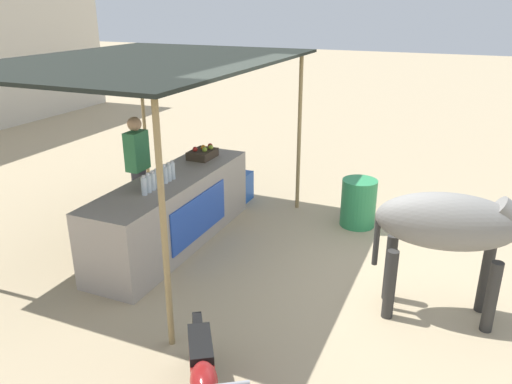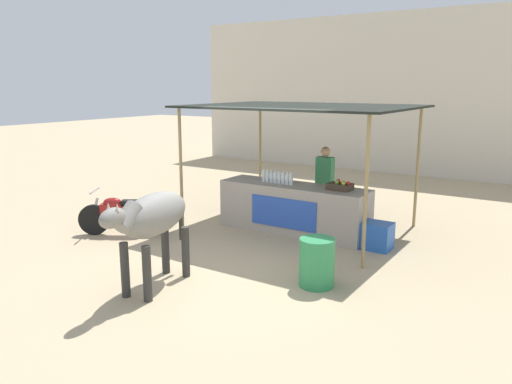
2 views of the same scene
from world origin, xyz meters
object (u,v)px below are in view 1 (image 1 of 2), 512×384
(stall_counter, at_px, (173,211))
(water_barrel, at_px, (358,203))
(fruit_crate, at_px, (203,153))
(cooler_box, at_px, (234,188))
(cow, at_px, (453,227))
(vendor_behind_counter, at_px, (139,172))

(stall_counter, xyz_separation_m, water_barrel, (1.59, -2.19, -0.12))
(fruit_crate, bearing_deg, cooler_box, -11.09)
(cooler_box, relative_size, cow, 0.32)
(cooler_box, bearing_deg, vendor_behind_counter, 148.73)
(stall_counter, relative_size, cow, 1.62)
(fruit_crate, xyz_separation_m, vendor_behind_counter, (-0.64, 0.70, -0.18))
(fruit_crate, distance_m, water_barrel, 2.42)
(vendor_behind_counter, height_order, water_barrel, vendor_behind_counter)
(stall_counter, bearing_deg, water_barrel, -54.00)
(stall_counter, bearing_deg, cow, -95.42)
(cooler_box, relative_size, water_barrel, 0.84)
(fruit_crate, height_order, cow, cow)
(vendor_behind_counter, bearing_deg, cow, -98.52)
(cow, bearing_deg, fruit_crate, 70.21)
(water_barrel, bearing_deg, fruit_crate, 105.94)
(stall_counter, height_order, cow, cow)
(fruit_crate, bearing_deg, cow, -109.79)
(fruit_crate, height_order, water_barrel, fruit_crate)
(stall_counter, bearing_deg, vendor_behind_counter, 67.89)
(fruit_crate, bearing_deg, stall_counter, -176.94)
(water_barrel, distance_m, cow, 2.43)
(cooler_box, height_order, water_barrel, water_barrel)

